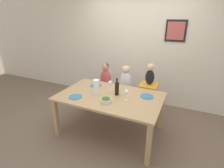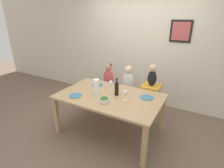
% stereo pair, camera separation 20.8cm
% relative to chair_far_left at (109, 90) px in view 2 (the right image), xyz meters
% --- Properties ---
extents(ground_plane, '(14.00, 14.00, 0.00)m').
position_rel_chair_far_left_xyz_m(ground_plane, '(0.49, -0.81, -0.41)').
color(ground_plane, '#705B4C').
extents(wall_back, '(10.00, 0.09, 2.70)m').
position_rel_chair_far_left_xyz_m(wall_back, '(0.49, 0.70, 0.94)').
color(wall_back, beige).
rests_on(wall_back, ground_plane).
extents(dining_table, '(1.75, 1.08, 0.73)m').
position_rel_chair_far_left_xyz_m(dining_table, '(0.49, -0.81, 0.24)').
color(dining_table, tan).
rests_on(dining_table, ground_plane).
extents(chair_far_left, '(0.42, 0.43, 0.48)m').
position_rel_chair_far_left_xyz_m(chair_far_left, '(0.00, 0.00, 0.00)').
color(chair_far_left, silver).
rests_on(chair_far_left, ground_plane).
extents(chair_far_center, '(0.42, 0.43, 0.48)m').
position_rel_chair_far_left_xyz_m(chair_far_center, '(0.47, 0.00, 0.00)').
color(chair_far_center, silver).
rests_on(chair_far_center, ground_plane).
extents(chair_right_highchair, '(0.35, 0.37, 0.72)m').
position_rel_chair_far_left_xyz_m(chair_right_highchair, '(0.97, 0.00, 0.16)').
color(chair_right_highchair, silver).
rests_on(chair_right_highchair, ground_plane).
extents(person_child_left, '(0.25, 0.16, 0.56)m').
position_rel_chair_far_left_xyz_m(person_child_left, '(0.00, 0.00, 0.36)').
color(person_child_left, '#C64C4C').
rests_on(person_child_left, chair_far_left).
extents(person_child_center, '(0.25, 0.16, 0.56)m').
position_rel_chair_far_left_xyz_m(person_child_center, '(0.47, 0.00, 0.36)').
color(person_child_center, silver).
rests_on(person_child_center, chair_far_center).
extents(person_baby_right, '(0.18, 0.14, 0.42)m').
position_rel_chair_far_left_xyz_m(person_baby_right, '(0.97, 0.00, 0.55)').
color(person_baby_right, black).
rests_on(person_baby_right, chair_right_highchair).
extents(wine_bottle, '(0.07, 0.07, 0.30)m').
position_rel_chair_far_left_xyz_m(wine_bottle, '(0.58, -0.74, 0.44)').
color(wine_bottle, black).
rests_on(wine_bottle, dining_table).
extents(paper_towel_roll, '(0.10, 0.10, 0.27)m').
position_rel_chair_far_left_xyz_m(paper_towel_roll, '(0.26, -0.87, 0.45)').
color(paper_towel_roll, white).
rests_on(paper_towel_roll, dining_table).
extents(wine_glass_near, '(0.07, 0.07, 0.18)m').
position_rel_chair_far_left_xyz_m(wine_glass_near, '(0.80, -0.85, 0.45)').
color(wine_glass_near, white).
rests_on(wine_glass_near, dining_table).
extents(wine_glass_far, '(0.07, 0.07, 0.18)m').
position_rel_chair_far_left_xyz_m(wine_glass_far, '(0.39, -0.59, 0.45)').
color(wine_glass_far, white).
rests_on(wine_glass_far, dining_table).
extents(salad_bowl_large, '(0.16, 0.16, 0.09)m').
position_rel_chair_far_left_xyz_m(salad_bowl_large, '(0.55, -1.08, 0.37)').
color(salad_bowl_large, silver).
rests_on(salad_bowl_large, dining_table).
extents(dinner_plate_front_left, '(0.22, 0.22, 0.01)m').
position_rel_chair_far_left_xyz_m(dinner_plate_front_left, '(-0.01, -1.11, 0.32)').
color(dinner_plate_front_left, teal).
rests_on(dinner_plate_front_left, dining_table).
extents(dinner_plate_back_left, '(0.22, 0.22, 0.01)m').
position_rel_chair_far_left_xyz_m(dinner_plate_back_left, '(0.05, -0.52, 0.32)').
color(dinner_plate_back_left, teal).
rests_on(dinner_plate_back_left, dining_table).
extents(dinner_plate_back_right, '(0.22, 0.22, 0.01)m').
position_rel_chair_far_left_xyz_m(dinner_plate_back_right, '(1.07, -0.60, 0.32)').
color(dinner_plate_back_right, teal).
rests_on(dinner_plate_back_right, dining_table).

